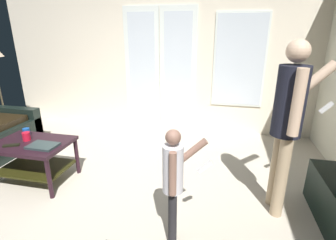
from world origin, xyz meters
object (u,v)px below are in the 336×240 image
Objects in this scene: tv_remote_black at (11,145)px; person_child at (174,178)px; cup_near_edge at (26,136)px; cup_by_laptop at (26,132)px; person_adult at (289,116)px; laptop_closed at (43,146)px; coffee_table at (33,153)px.

person_child is at bearing -39.45° from tv_remote_black.
cup_by_laptop is at bearing 130.39° from cup_near_edge.
person_adult is 2.61m from laptop_closed.
cup_by_laptop reaches higher than tv_remote_black.
laptop_closed is 3.16× the size of cup_near_edge.
person_adult is at bearing 0.52° from cup_near_edge.
laptop_closed is 3.33× the size of cup_by_laptop.
person_adult is 2.91m from cup_near_edge.
person_child is at bearing -16.05° from laptop_closed.
coffee_table is at bearing 162.35° from person_child.
person_child is 6.17× the size of tv_remote_black.
tv_remote_black is at bearing -175.87° from person_adult.
person_child is (-0.94, -0.65, -0.38)m from person_adult.
cup_by_laptop is at bearing 73.36° from tv_remote_black.
person_adult is 17.54× the size of cup_by_laptop.
laptop_closed is (-2.56, -0.15, -0.49)m from person_adult.
coffee_table is 8.98× the size of cup_by_laptop.
laptop_closed is at bearing -176.73° from person_adult.
person_child is at bearing -20.33° from cup_by_laptop.
tv_remote_black is (0.06, -0.31, -0.04)m from cup_by_laptop.
tv_remote_black is (-0.14, -0.14, 0.15)m from coffee_table.
person_adult reaches higher than cup_by_laptop.
cup_near_edge is 0.17m from cup_by_laptop.
coffee_table is at bearing 18.02° from tv_remote_black.
coffee_table is 0.83× the size of person_child.
coffee_table is 0.51× the size of person_adult.
laptop_closed is at bearing -21.20° from cup_near_edge.
tv_remote_black is (-0.36, -0.06, -0.00)m from laptop_closed.
coffee_table is 8.50× the size of cup_near_edge.
coffee_table is 1.95m from person_child.
person_child is 1.70m from laptop_closed.
person_adult is 2.97m from tv_remote_black.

